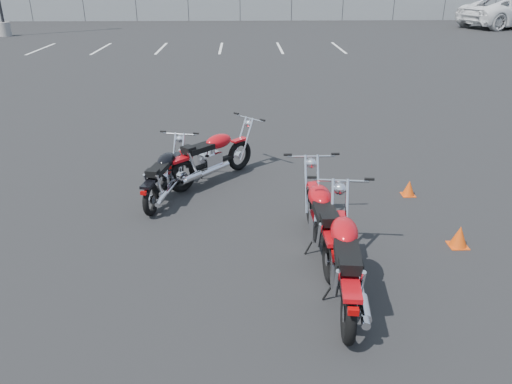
{
  "coord_description": "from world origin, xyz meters",
  "views": [
    {
      "loc": [
        -0.0,
        -6.04,
        3.61
      ],
      "look_at": [
        0.2,
        0.6,
        0.65
      ],
      "focal_mm": 35.0,
      "sensor_mm": 36.0,
      "label": 1
    }
  ],
  "objects_px": {
    "motorcycle_front_red": "(212,157)",
    "motorcycle_third_red": "(322,219)",
    "motorcycle_rear_red": "(345,260)",
    "white_van": "(512,3)",
    "motorcycle_second_black": "(165,176)"
  },
  "relations": [
    {
      "from": "motorcycle_front_red",
      "to": "motorcycle_third_red",
      "type": "relative_size",
      "value": 0.81
    },
    {
      "from": "motorcycle_front_red",
      "to": "motorcycle_rear_red",
      "type": "relative_size",
      "value": 0.78
    },
    {
      "from": "motorcycle_third_red",
      "to": "white_van",
      "type": "distance_m",
      "value": 34.06
    },
    {
      "from": "motorcycle_second_black",
      "to": "motorcycle_third_red",
      "type": "height_order",
      "value": "motorcycle_third_red"
    },
    {
      "from": "motorcycle_front_red",
      "to": "white_van",
      "type": "xyz_separation_m",
      "value": [
        18.9,
        26.72,
        1.08
      ]
    },
    {
      "from": "motorcycle_rear_red",
      "to": "motorcycle_second_black",
      "type": "bearing_deg",
      "value": 130.77
    },
    {
      "from": "motorcycle_second_black",
      "to": "motorcycle_rear_red",
      "type": "bearing_deg",
      "value": -49.23
    },
    {
      "from": "motorcycle_front_red",
      "to": "motorcycle_second_black",
      "type": "distance_m",
      "value": 1.1
    },
    {
      "from": "motorcycle_front_red",
      "to": "white_van",
      "type": "distance_m",
      "value": 32.75
    },
    {
      "from": "motorcycle_rear_red",
      "to": "white_van",
      "type": "xyz_separation_m",
      "value": [
        17.16,
        30.42,
        1.05
      ]
    },
    {
      "from": "motorcycle_second_black",
      "to": "motorcycle_third_red",
      "type": "relative_size",
      "value": 0.86
    },
    {
      "from": "motorcycle_second_black",
      "to": "white_van",
      "type": "relative_size",
      "value": 0.23
    },
    {
      "from": "motorcycle_rear_red",
      "to": "white_van",
      "type": "distance_m",
      "value": 34.94
    },
    {
      "from": "white_van",
      "to": "motorcycle_second_black",
      "type": "bearing_deg",
      "value": 123.5
    },
    {
      "from": "motorcycle_front_red",
      "to": "motorcycle_rear_red",
      "type": "distance_m",
      "value": 4.09
    }
  ]
}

